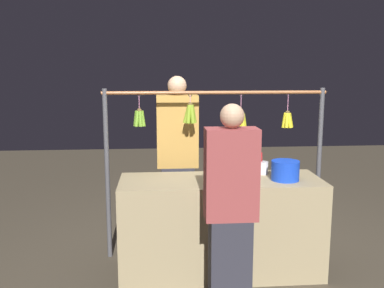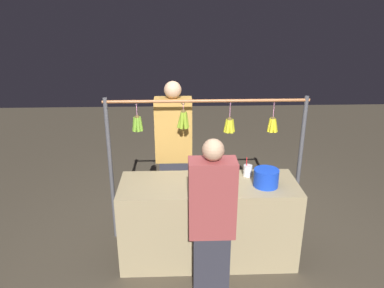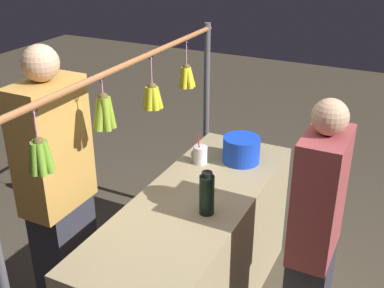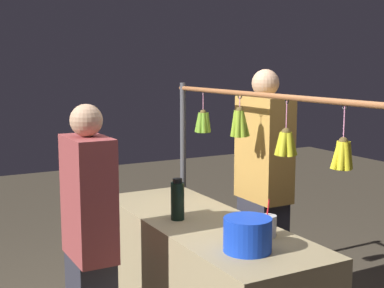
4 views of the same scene
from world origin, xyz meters
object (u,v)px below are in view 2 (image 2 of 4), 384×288
object	(u,v)px
drink_cup	(248,171)
vendor_person	(174,157)
customer_person	(211,230)
water_bottle	(199,178)
blue_bucket	(266,178)

from	to	relation	value
drink_cup	vendor_person	world-z (taller)	vendor_person
drink_cup	customer_person	size ratio (longest dim) A/B	0.13
vendor_person	drink_cup	bearing A→B (deg)	145.42
water_bottle	blue_bucket	xyz separation A→B (m)	(-0.64, -0.05, -0.03)
blue_bucket	vendor_person	xyz separation A→B (m)	(0.87, -0.73, -0.08)
water_bottle	blue_bucket	size ratio (longest dim) A/B	1.04
vendor_person	customer_person	world-z (taller)	vendor_person
drink_cup	customer_person	xyz separation A→B (m)	(0.43, 0.83, -0.13)
blue_bucket	drink_cup	bearing A→B (deg)	-58.92
water_bottle	drink_cup	size ratio (longest dim) A/B	1.25
blue_bucket	drink_cup	distance (m)	0.26
water_bottle	drink_cup	xyz separation A→B (m)	(-0.50, -0.27, -0.06)
blue_bucket	vendor_person	bearing A→B (deg)	-39.96
drink_cup	customer_person	bearing A→B (deg)	62.46
water_bottle	customer_person	size ratio (longest dim) A/B	0.16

